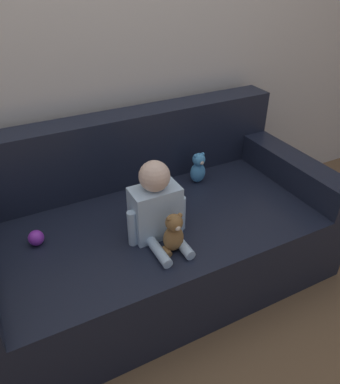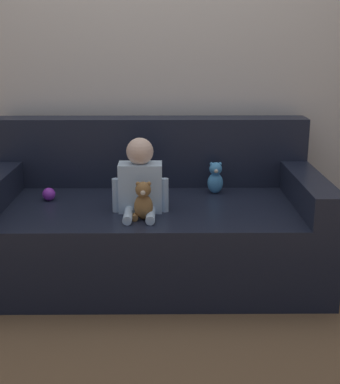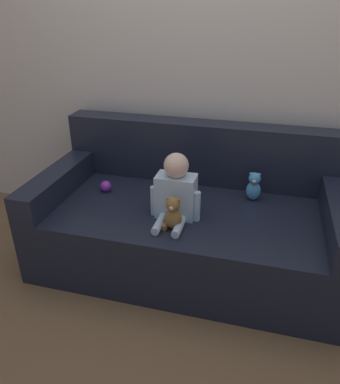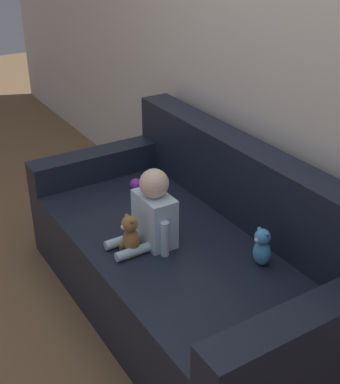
{
  "view_description": "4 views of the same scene",
  "coord_description": "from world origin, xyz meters",
  "px_view_note": "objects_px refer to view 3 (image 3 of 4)",
  "views": [
    {
      "loc": [
        -0.64,
        -1.41,
        1.58
      ],
      "look_at": [
        0.09,
        -0.01,
        0.55
      ],
      "focal_mm": 35.0,
      "sensor_mm": 36.0,
      "label": 1
    },
    {
      "loc": [
        0.08,
        -2.83,
        1.32
      ],
      "look_at": [
        0.11,
        -0.09,
        0.51
      ],
      "focal_mm": 50.0,
      "sensor_mm": 36.0,
      "label": 2
    },
    {
      "loc": [
        0.41,
        -1.98,
        1.56
      ],
      "look_at": [
        -0.08,
        -0.14,
        0.58
      ],
      "focal_mm": 35.0,
      "sensor_mm": 36.0,
      "label": 3
    },
    {
      "loc": [
        1.87,
        -1.24,
        1.88
      ],
      "look_at": [
        -0.08,
        -0.02,
        0.66
      ],
      "focal_mm": 50.0,
      "sensor_mm": 36.0,
      "label": 4
    }
  ],
  "objects_px": {
    "couch": "(190,220)",
    "teddy_bear_brown": "(173,214)",
    "plush_toy_side": "(254,186)",
    "toy_ball": "(106,186)",
    "person_baby": "(176,191)"
  },
  "relations": [
    {
      "from": "couch",
      "to": "teddy_bear_brown",
      "type": "bearing_deg",
      "value": -94.94
    },
    {
      "from": "plush_toy_side",
      "to": "couch",
      "type": "bearing_deg",
      "value": -161.18
    },
    {
      "from": "teddy_bear_brown",
      "to": "toy_ball",
      "type": "relative_size",
      "value": 2.71
    },
    {
      "from": "person_baby",
      "to": "teddy_bear_brown",
      "type": "xyz_separation_m",
      "value": [
        0.02,
        -0.13,
        -0.07
      ]
    },
    {
      "from": "person_baby",
      "to": "teddy_bear_brown",
      "type": "height_order",
      "value": "person_baby"
    },
    {
      "from": "teddy_bear_brown",
      "to": "person_baby",
      "type": "bearing_deg",
      "value": 98.82
    },
    {
      "from": "person_baby",
      "to": "couch",
      "type": "bearing_deg",
      "value": 76.08
    },
    {
      "from": "person_baby",
      "to": "plush_toy_side",
      "type": "height_order",
      "value": "person_baby"
    },
    {
      "from": "couch",
      "to": "person_baby",
      "type": "distance_m",
      "value": 0.36
    },
    {
      "from": "teddy_bear_brown",
      "to": "toy_ball",
      "type": "bearing_deg",
      "value": 149.11
    },
    {
      "from": "plush_toy_side",
      "to": "toy_ball",
      "type": "height_order",
      "value": "plush_toy_side"
    },
    {
      "from": "person_baby",
      "to": "toy_ball",
      "type": "relative_size",
      "value": 5.35
    },
    {
      "from": "teddy_bear_brown",
      "to": "toy_ball",
      "type": "distance_m",
      "value": 0.64
    },
    {
      "from": "couch",
      "to": "person_baby",
      "type": "xyz_separation_m",
      "value": [
        -0.05,
        -0.2,
        0.3
      ]
    },
    {
      "from": "couch",
      "to": "teddy_bear_brown",
      "type": "distance_m",
      "value": 0.41
    }
  ]
}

